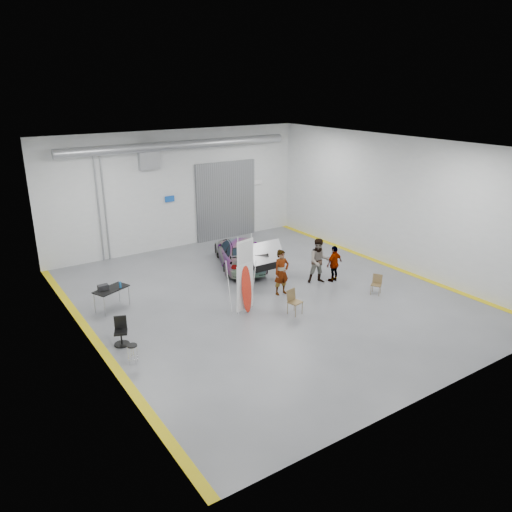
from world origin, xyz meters
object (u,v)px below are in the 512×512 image
person_b (319,261)px  work_table (109,289)px  sedan_car (240,252)px  shop_stool (133,354)px  person_c (334,264)px  office_chair (120,333)px  person_a (282,272)px  folding_chair_near (295,307)px  surfboard_display (245,282)px  folding_chair_far (376,288)px

person_b → work_table: (-8.33, 2.32, -0.16)m
sedan_car → shop_stool: sedan_car is taller
person_c → office_chair: (-9.59, -0.31, -0.38)m
person_a → folding_chair_near: size_ratio=2.01×
person_c → work_table: (-8.99, 2.55, 0.02)m
work_table → person_a: bearing=-21.1°
surfboard_display → folding_chair_far: 5.64m
folding_chair_far → shop_stool: folding_chair_far is taller
folding_chair_far → office_chair: size_ratio=0.85×
person_b → folding_chair_far: bearing=-38.4°
person_a → office_chair: bearing=-175.2°
person_a → person_c: size_ratio=1.18×
person_c → person_b: bearing=-28.9°
folding_chair_near → person_c: bearing=13.7°
person_c → work_table: bearing=-24.9°
sedan_car → person_c: person_c is taller
work_table → office_chair: bearing=-101.8°
shop_stool → sedan_car: bearing=37.1°
person_c → folding_chair_near: size_ratio=1.71×
person_b → office_chair: size_ratio=2.08×
sedan_car → person_b: bearing=136.9°
person_b → office_chair: (-8.93, -0.54, -0.57)m
sedan_car → folding_chair_near: sedan_car is taller
sedan_car → folding_chair_far: sedan_car is taller
surfboard_display → office_chair: surfboard_display is taller
surfboard_display → office_chair: bearing=164.1°
office_chair → person_b: bearing=25.8°
sedan_car → person_c: bearing=143.1°
surfboard_display → shop_stool: (-4.80, -1.17, -0.90)m
surfboard_display → folding_chair_near: (1.46, -1.16, -0.92)m
person_b → person_c: person_b is taller
surfboard_display → work_table: surfboard_display is taller
person_a → shop_stool: 7.21m
person_b → work_table: person_b is taller
person_c → office_chair: size_ratio=1.69×
person_c → folding_chair_far: (0.46, -2.02, -0.55)m
work_table → office_chair: size_ratio=1.54×
surfboard_display → office_chair: (-4.71, 0.19, -0.80)m
person_a → person_b: bearing=3.9°
folding_chair_near → shop_stool: bearing=167.9°
folding_chair_near → sedan_car: bearing=67.3°
folding_chair_near → surfboard_display: bearing=129.3°
person_a → person_b: (2.06, 0.10, 0.04)m
office_chair → folding_chair_far: bearing=12.7°
person_c → folding_chair_near: 3.84m
work_table → person_b: bearing=-15.5°
surfboard_display → folding_chair_far: (5.34, -1.52, -0.96)m
work_table → office_chair: work_table is taller
person_c → surfboard_display: 4.92m
person_b → surfboard_display: bearing=-144.8°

